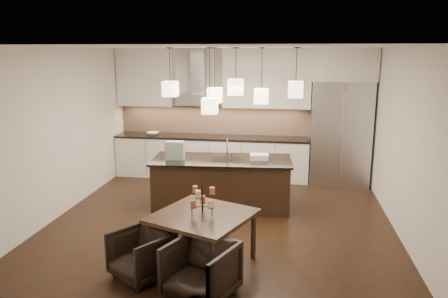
# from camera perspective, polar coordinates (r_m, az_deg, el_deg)

# --- Properties ---
(floor) EXTENTS (5.50, 5.50, 0.02)m
(floor) POSITION_cam_1_polar(r_m,az_deg,el_deg) (7.39, -0.24, -9.15)
(floor) COLOR black
(floor) RESTS_ON ground
(ceiling) EXTENTS (5.50, 5.50, 0.02)m
(ceiling) POSITION_cam_1_polar(r_m,az_deg,el_deg) (6.86, -0.26, 13.28)
(ceiling) COLOR white
(ceiling) RESTS_ON wall_back
(wall_back) EXTENTS (5.50, 0.02, 2.80)m
(wall_back) POSITION_cam_1_polar(r_m,az_deg,el_deg) (9.69, 2.31, 4.73)
(wall_back) COLOR silver
(wall_back) RESTS_ON ground
(wall_front) EXTENTS (5.50, 0.02, 2.80)m
(wall_front) POSITION_cam_1_polar(r_m,az_deg,el_deg) (4.37, -5.94, -5.23)
(wall_front) COLOR silver
(wall_front) RESTS_ON ground
(wall_left) EXTENTS (0.02, 5.50, 2.80)m
(wall_left) POSITION_cam_1_polar(r_m,az_deg,el_deg) (7.90, -20.45, 2.12)
(wall_left) COLOR silver
(wall_left) RESTS_ON ground
(wall_right) EXTENTS (0.02, 5.50, 2.80)m
(wall_right) POSITION_cam_1_polar(r_m,az_deg,el_deg) (7.11, 22.30, 0.87)
(wall_right) COLOR silver
(wall_right) RESTS_ON ground
(refrigerator) EXTENTS (1.20, 0.72, 2.15)m
(refrigerator) POSITION_cam_1_polar(r_m,az_deg,el_deg) (9.36, 14.90, 2.02)
(refrigerator) COLOR #B7B7BA
(refrigerator) RESTS_ON floor
(fridge_panel) EXTENTS (1.26, 0.72, 0.65)m
(fridge_panel) POSITION_cam_1_polar(r_m,az_deg,el_deg) (9.22, 15.40, 10.60)
(fridge_panel) COLOR silver
(fridge_panel) RESTS_ON refrigerator
(lower_cabinets) EXTENTS (4.21, 0.62, 0.88)m
(lower_cabinets) POSITION_cam_1_polar(r_m,az_deg,el_deg) (9.64, -1.66, -1.12)
(lower_cabinets) COLOR silver
(lower_cabinets) RESTS_ON floor
(countertop) EXTENTS (4.21, 0.66, 0.04)m
(countertop) POSITION_cam_1_polar(r_m,az_deg,el_deg) (9.54, -1.68, 1.56)
(countertop) COLOR black
(countertop) RESTS_ON lower_cabinets
(backsplash) EXTENTS (4.21, 0.02, 0.63)m
(backsplash) POSITION_cam_1_polar(r_m,az_deg,el_deg) (9.77, -1.37, 3.83)
(backsplash) COLOR tan
(backsplash) RESTS_ON countertop
(upper_cab_left) EXTENTS (1.25, 0.35, 1.25)m
(upper_cab_left) POSITION_cam_1_polar(r_m,az_deg,el_deg) (9.89, -10.14, 9.22)
(upper_cab_left) COLOR silver
(upper_cab_left) RESTS_ON wall_back
(upper_cab_right) EXTENTS (1.85, 0.35, 1.25)m
(upper_cab_right) POSITION_cam_1_polar(r_m,az_deg,el_deg) (9.38, 5.62, 9.18)
(upper_cab_right) COLOR silver
(upper_cab_right) RESTS_ON wall_back
(hood_canopy) EXTENTS (0.90, 0.52, 0.24)m
(hood_canopy) POSITION_cam_1_polar(r_m,az_deg,el_deg) (9.53, -3.44, 6.52)
(hood_canopy) COLOR #B7B7BA
(hood_canopy) RESTS_ON wall_back
(hood_chimney) EXTENTS (0.30, 0.28, 0.96)m
(hood_chimney) POSITION_cam_1_polar(r_m,az_deg,el_deg) (9.59, -3.35, 10.16)
(hood_chimney) COLOR #B7B7BA
(hood_chimney) RESTS_ON hood_canopy
(fruit_bowl) EXTENTS (0.27, 0.27, 0.06)m
(fruit_bowl) POSITION_cam_1_polar(r_m,az_deg,el_deg) (9.80, -9.28, 2.01)
(fruit_bowl) COLOR silver
(fruit_bowl) RESTS_ON countertop
(island_body) EXTENTS (2.43, 1.11, 0.84)m
(island_body) POSITION_cam_1_polar(r_m,az_deg,el_deg) (7.84, -0.30, -4.55)
(island_body) COLOR black
(island_body) RESTS_ON floor
(island_top) EXTENTS (2.51, 1.19, 0.04)m
(island_top) POSITION_cam_1_polar(r_m,az_deg,el_deg) (7.72, -0.30, -1.45)
(island_top) COLOR black
(island_top) RESTS_ON island_body
(faucet) EXTENTS (0.11, 0.23, 0.36)m
(faucet) POSITION_cam_1_polar(r_m,az_deg,el_deg) (7.76, 0.46, 0.13)
(faucet) COLOR silver
(faucet) RESTS_ON island_top
(tote_bag) EXTENTS (0.33, 0.19, 0.32)m
(tote_bag) POSITION_cam_1_polar(r_m,az_deg,el_deg) (7.71, -6.43, -0.18)
(tote_bag) COLOR #1E4F35
(tote_bag) RESTS_ON island_top
(food_container) EXTENTS (0.34, 0.25, 0.09)m
(food_container) POSITION_cam_1_polar(r_m,az_deg,el_deg) (7.69, 4.63, -1.03)
(food_container) COLOR silver
(food_container) RESTS_ON island_top
(dining_table) EXTENTS (1.49, 1.49, 0.69)m
(dining_table) POSITION_cam_1_polar(r_m,az_deg,el_deg) (5.82, -2.81, -11.64)
(dining_table) COLOR black
(dining_table) RESTS_ON floor
(candelabra) EXTENTS (0.43, 0.43, 0.40)m
(candelabra) POSITION_cam_1_polar(r_m,az_deg,el_deg) (5.62, -2.87, -6.58)
(candelabra) COLOR black
(candelabra) RESTS_ON dining_table
(candle_a) EXTENTS (0.09, 0.09, 0.09)m
(candle_a) POSITION_cam_1_polar(r_m,az_deg,el_deg) (5.56, -1.76, -7.18)
(candle_a) COLOR beige
(candle_a) RESTS_ON candelabra
(candle_b) EXTENTS (0.09, 0.09, 0.09)m
(candle_b) POSITION_cam_1_polar(r_m,az_deg,el_deg) (5.75, -2.79, -6.52)
(candle_b) COLOR #C04F39
(candle_b) RESTS_ON candelabra
(candle_c) EXTENTS (0.09, 0.09, 0.09)m
(candle_c) POSITION_cam_1_polar(r_m,az_deg,el_deg) (5.58, -4.04, -7.15)
(candle_c) COLOR #9E4837
(candle_c) RESTS_ON candelabra
(candle_d) EXTENTS (0.09, 0.09, 0.09)m
(candle_d) POSITION_cam_1_polar(r_m,az_deg,el_deg) (5.60, -1.55, -5.48)
(candle_d) COLOR #C04F39
(candle_d) RESTS_ON candelabra
(candle_e) EXTENTS (0.09, 0.09, 0.09)m
(candle_e) POSITION_cam_1_polar(r_m,az_deg,el_deg) (5.66, -3.78, -5.28)
(candle_e) COLOR #9E4837
(candle_e) RESTS_ON candelabra
(candle_f) EXTENTS (0.09, 0.09, 0.09)m
(candle_f) POSITION_cam_1_polar(r_m,az_deg,el_deg) (5.48, -3.41, -5.89)
(candle_f) COLOR beige
(candle_f) RESTS_ON candelabra
(armchair_left) EXTENTS (0.90, 0.90, 0.60)m
(armchair_left) POSITION_cam_1_polar(r_m,az_deg,el_deg) (5.60, -10.72, -13.38)
(armchair_left) COLOR black
(armchair_left) RESTS_ON floor
(armchair_right) EXTENTS (0.93, 0.94, 0.65)m
(armchair_right) POSITION_cam_1_polar(r_m,az_deg,el_deg) (5.10, -3.06, -15.55)
(armchair_right) COLOR black
(armchair_right) RESTS_ON floor
(pendant_a) EXTENTS (0.24, 0.24, 0.26)m
(pendant_a) POSITION_cam_1_polar(r_m,az_deg,el_deg) (7.64, -7.02, 7.81)
(pendant_a) COLOR beige
(pendant_a) RESTS_ON ceiling
(pendant_b) EXTENTS (0.24, 0.24, 0.26)m
(pendant_b) POSITION_cam_1_polar(r_m,az_deg,el_deg) (7.79, -1.20, 7.05)
(pendant_b) COLOR beige
(pendant_b) RESTS_ON ceiling
(pendant_c) EXTENTS (0.24, 0.24, 0.26)m
(pendant_c) POSITION_cam_1_polar(r_m,az_deg,el_deg) (7.28, 1.54, 8.10)
(pendant_c) COLOR beige
(pendant_c) RESTS_ON ceiling
(pendant_d) EXTENTS (0.24, 0.24, 0.26)m
(pendant_d) POSITION_cam_1_polar(r_m,az_deg,el_deg) (7.63, 4.89, 6.88)
(pendant_d) COLOR beige
(pendant_d) RESTS_ON ceiling
(pendant_e) EXTENTS (0.24, 0.24, 0.26)m
(pendant_e) POSITION_cam_1_polar(r_m,az_deg,el_deg) (7.15, 9.33, 7.68)
(pendant_e) COLOR beige
(pendant_e) RESTS_ON ceiling
(pendant_f) EXTENTS (0.24, 0.24, 0.26)m
(pendant_f) POSITION_cam_1_polar(r_m,az_deg,el_deg) (7.19, -1.87, 5.65)
(pendant_f) COLOR beige
(pendant_f) RESTS_ON ceiling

